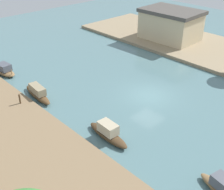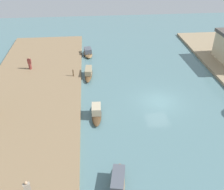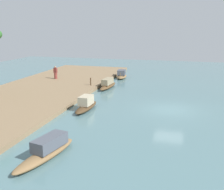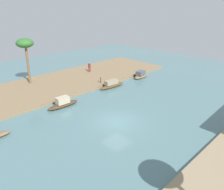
% 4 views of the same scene
% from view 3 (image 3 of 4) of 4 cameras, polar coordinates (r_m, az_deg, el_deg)
% --- Properties ---
extents(river_water, '(69.78, 69.78, 0.00)m').
position_cam_3_polar(river_water, '(24.52, 11.74, -2.98)').
color(river_water, slate).
rests_on(river_water, ground).
extents(riverbank_left, '(41.79, 10.98, 0.36)m').
position_cam_3_polar(riverbank_left, '(28.88, -17.09, -0.36)').
color(riverbank_left, '#846B4C').
rests_on(riverbank_left, ground).
extents(sampan_upstream_small, '(4.88, 1.90, 1.14)m').
position_cam_3_polar(sampan_upstream_small, '(15.87, -13.13, -10.92)').
color(sampan_upstream_small, brown).
rests_on(sampan_upstream_small, river_water).
extents(sampan_near_left_bank, '(3.97, 1.14, 1.25)m').
position_cam_3_polar(sampan_near_left_bank, '(23.91, -5.32, -2.01)').
color(sampan_near_left_bank, '#47331E').
rests_on(sampan_near_left_bank, river_water).
extents(sampan_downstream_large, '(3.40, 1.58, 1.16)m').
position_cam_3_polar(sampan_downstream_large, '(38.40, 1.98, 4.11)').
color(sampan_downstream_large, brown).
rests_on(sampan_downstream_large, river_water).
extents(sampan_foreground, '(4.38, 1.23, 1.17)m').
position_cam_3_polar(sampan_foreground, '(32.06, -0.87, 2.16)').
color(sampan_foreground, brown).
rests_on(sampan_foreground, river_water).
extents(person_on_near_bank, '(0.43, 0.48, 1.63)m').
position_cam_3_polar(person_on_near_bank, '(36.67, -11.46, 4.36)').
color(person_on_near_bank, brown).
rests_on(person_on_near_bank, riverbank_left).
extents(mooring_post, '(0.14, 0.14, 0.86)m').
position_cam_3_polar(mooring_post, '(32.17, -4.38, 2.78)').
color(mooring_post, '#4C3823').
rests_on(mooring_post, riverbank_left).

